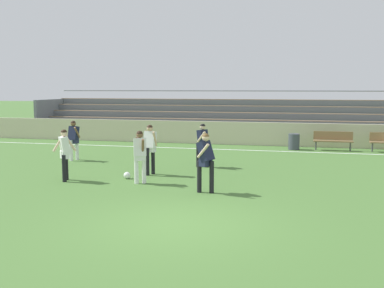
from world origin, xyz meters
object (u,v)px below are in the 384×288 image
trash_bin (294,142)px  player_white_challenging (65,150)px  player_dark_trailing_run (206,157)px  soccer_ball (127,175)px  bleacher_stand (239,118)px  bench_far_left (333,139)px  player_white_on_ball (150,145)px  player_white_wide_left (140,152)px  player_dark_overlapping (74,137)px  player_dark_wide_right (203,141)px

trash_bin → player_white_challenging: (-7.00, -9.17, 0.60)m
player_dark_trailing_run → soccer_ball: player_dark_trailing_run is taller
bleacher_stand → player_dark_trailing_run: (0.88, -13.78, -0.19)m
bench_far_left → player_white_on_ball: size_ratio=1.05×
player_white_challenging → player_white_wide_left: bearing=4.5°
player_dark_overlapping → player_white_challenging: (1.71, -3.76, 0.01)m
player_white_wide_left → player_dark_overlapping: size_ratio=1.01×
trash_bin → bleacher_stand: bearing=128.1°
player_dark_overlapping → player_white_challenging: bearing=-65.6°
player_white_on_ball → player_dark_wide_right: player_white_on_ball is taller
player_dark_wide_right → soccer_ball: player_dark_wide_right is taller
player_dark_wide_right → player_white_challenging: bearing=-136.9°
player_white_wide_left → player_white_on_ball: bearing=96.1°
bench_far_left → player_dark_wide_right: size_ratio=1.10×
player_white_on_ball → player_dark_trailing_run: (2.37, -2.13, -0.02)m
player_dark_overlapping → player_dark_wide_right: bearing=-2.8°
bench_far_left → player_white_wide_left: (-6.34, -9.13, 0.43)m
player_white_wide_left → player_dark_trailing_run: 2.34m
player_white_wide_left → player_white_challenging: (-2.46, -0.19, 0.00)m
bleacher_stand → trash_bin: size_ratio=32.24×
bleacher_stand → soccer_ball: (-2.02, -12.46, -1.09)m
player_white_challenging → soccer_ball: 2.13m
player_dark_trailing_run → player_white_wide_left: bearing=161.7°
player_white_wide_left → soccer_ball: size_ratio=7.49×
bleacher_stand → player_white_on_ball: bearing=-97.3°
player_white_wide_left → bleacher_stand: bearing=84.1°
player_white_challenging → player_dark_trailing_run: (4.69, -0.54, 0.03)m
player_dark_overlapping → soccer_ball: bearing=-40.5°
bench_far_left → player_white_challenging: (-8.80, -9.32, 0.43)m
bench_far_left → bleacher_stand: bearing=141.9°
player_white_wide_left → player_dark_overlapping: (-4.17, 3.57, -0.01)m
bleacher_stand → player_white_on_ball: (-1.49, -11.65, -0.18)m
bleacher_stand → trash_bin: 5.23m
bleacher_stand → player_dark_wide_right: bleacher_stand is taller
trash_bin → soccer_ball: bearing=-121.8°
bleacher_stand → player_white_on_ball: bleacher_stand is taller
trash_bin → player_dark_wide_right: 6.57m
player_white_challenging → soccer_ball: size_ratio=7.50×
bleacher_stand → player_white_on_ball: size_ratio=14.33×
soccer_ball → trash_bin: bearing=58.2°
trash_bin → player_white_challenging: bearing=-127.3°
trash_bin → player_white_wide_left: 10.08m
player_white_wide_left → soccer_ball: 1.24m
player_dark_overlapping → player_dark_trailing_run: (6.40, -4.30, 0.05)m
bleacher_stand → player_dark_wide_right: 9.74m
player_white_on_ball → player_dark_trailing_run: player_white_on_ball is taller
player_dark_overlapping → bench_far_left: bearing=27.9°
bleacher_stand → player_white_wide_left: bleacher_stand is taller
bench_far_left → player_white_wide_left: 11.12m
bleacher_stand → trash_bin: (3.19, -4.06, -0.82)m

